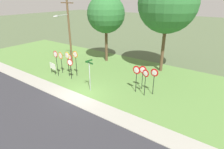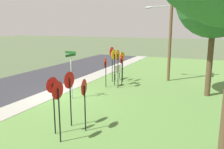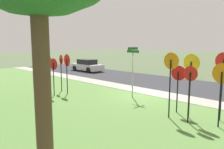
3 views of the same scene
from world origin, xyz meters
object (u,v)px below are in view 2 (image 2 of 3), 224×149
Objects in this scene: yield_sign_near_left at (53,92)px; notice_board at (117,70)px; yield_sign_far_right at (58,97)px; oak_tree_left at (215,0)px; yield_sign_far_left at (84,93)px; stop_sign_far_left at (105,66)px; stop_sign_far_center at (122,60)px; stop_sign_center_tall at (114,59)px; stop_sign_near_left at (122,64)px; utility_pole at (169,25)px; street_name_post at (71,71)px; stop_sign_far_right at (118,60)px; stop_sign_near_right at (112,57)px; yield_sign_near_right at (69,86)px.

yield_sign_near_left is 10.79m from notice_board.
oak_tree_left reaches higher than yield_sign_far_right.
stop_sign_far_left is at bearing -171.93° from yield_sign_far_left.
stop_sign_far_center is 1.33m from stop_sign_center_tall.
stop_sign_near_left is 8.89m from yield_sign_near_left.
utility_pole reaches higher than yield_sign_far_right.
stop_sign_near_left reaches higher than stop_sign_far_left.
utility_pole reaches higher than yield_sign_far_left.
street_name_post reaches higher than stop_sign_near_left.
stop_sign_far_center reaches higher than notice_board.
stop_sign_far_left is 2.15m from stop_sign_far_center.
stop_sign_far_right is 0.95× the size of street_name_post.
yield_sign_near_left is (8.02, 0.39, -0.24)m from stop_sign_far_right.
stop_sign_near_left reaches higher than notice_board.
stop_sign_far_right is 8.03m from yield_sign_near_left.
stop_sign_far_left reaches higher than notice_board.
stop_sign_center_tall reaches higher than yield_sign_far_left.
stop_sign_center_tall is at bearing -169.09° from yield_sign_far_right.
stop_sign_far_left is 0.96m from stop_sign_center_tall.
yield_sign_far_right is at bearing 16.77° from stop_sign_center_tall.
stop_sign_near_right is 1.30× the size of stop_sign_far_left.
yield_sign_near_right is at bearing -112.31° from yield_sign_far_left.
stop_sign_near_right is 5.24m from street_name_post.
stop_sign_center_tall is at bearing -169.22° from yield_sign_near_right.
stop_sign_far_right is at bearing -172.02° from yield_sign_far_right.
stop_sign_far_right is 3.90m from street_name_post.
stop_sign_far_right reaches higher than yield_sign_far_right.
street_name_post reaches higher than stop_sign_near_right.
stop_sign_near_left is at bearing 26.93° from stop_sign_far_center.
stop_sign_far_center is 0.98× the size of yield_sign_near_right.
yield_sign_near_right is 0.85× the size of street_name_post.
stop_sign_near_right reaches higher than stop_sign_center_tall.
stop_sign_far_right reaches higher than stop_sign_far_left.
stop_sign_near_right is 0.96× the size of street_name_post.
street_name_post is at bearing -23.80° from stop_sign_far_right.
utility_pole reaches higher than yield_sign_near_left.
yield_sign_far_right is at bearing 8.58° from stop_sign_far_right.
oak_tree_left is (-9.10, 5.11, 4.23)m from yield_sign_far_right.
yield_sign_far_left is 1.85× the size of notice_board.
stop_sign_near_left is 1.50m from stop_sign_near_right.
stop_sign_far_center is 10.56m from yield_sign_far_right.
stop_sign_near_right reaches higher than yield_sign_far_right.
utility_pole is at bearing 116.47° from notice_board.
stop_sign_near_left is 0.27× the size of oak_tree_left.
stop_sign_far_right is (1.70, 1.20, -0.02)m from stop_sign_near_right.
yield_sign_far_right is (9.16, 1.58, -0.20)m from stop_sign_center_tall.
stop_sign_far_right is 3.09m from notice_board.
notice_board is at bearing -161.93° from yield_sign_near_left.
utility_pole reaches higher than stop_sign_center_tall.
oak_tree_left is at bearing 86.33° from stop_sign_far_center.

